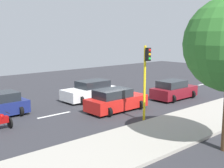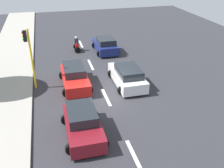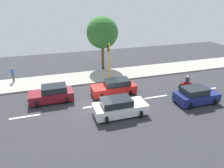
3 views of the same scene
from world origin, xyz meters
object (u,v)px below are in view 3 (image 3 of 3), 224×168
(pedestrian_near_signal, at_px, (13,74))
(traffic_light_corner, at_px, (109,58))
(car_red, at_px, (114,88))
(car_maroon, at_px, (52,94))
(car_dark_blue, at_px, (196,95))
(car_white, at_px, (119,107))
(motorcycle, at_px, (186,84))
(street_tree_south, at_px, (102,33))

(pedestrian_near_signal, bearing_deg, traffic_light_corner, -107.60)
(car_red, bearing_deg, car_maroon, 86.90)
(car_maroon, bearing_deg, car_dark_blue, -108.69)
(car_maroon, distance_m, traffic_light_corner, 7.24)
(car_white, height_order, motorcycle, motorcycle)
(car_dark_blue, xyz_separation_m, traffic_light_corner, (6.91, 6.23, 2.22))
(motorcycle, bearing_deg, car_white, 107.92)
(motorcycle, relative_size, pedestrian_near_signal, 0.91)
(car_white, relative_size, pedestrian_near_signal, 2.59)
(car_white, distance_m, motorcycle, 8.80)
(car_maroon, bearing_deg, traffic_light_corner, -67.30)
(car_dark_blue, height_order, pedestrian_near_signal, pedestrian_near_signal)
(car_maroon, distance_m, street_tree_south, 11.47)
(car_maroon, height_order, car_white, same)
(pedestrian_near_signal, bearing_deg, motorcycle, -112.96)
(car_dark_blue, relative_size, street_tree_south, 0.57)
(car_red, height_order, pedestrian_near_signal, pedestrian_near_signal)
(pedestrian_near_signal, height_order, traffic_light_corner, traffic_light_corner)
(car_red, distance_m, street_tree_south, 9.37)
(car_dark_blue, height_order, traffic_light_corner, traffic_light_corner)
(car_maroon, bearing_deg, car_red, -93.10)
(car_red, relative_size, motorcycle, 2.85)
(car_red, height_order, traffic_light_corner, traffic_light_corner)
(motorcycle, bearing_deg, car_dark_blue, 160.94)
(car_maroon, bearing_deg, motorcycle, -96.25)
(car_dark_blue, relative_size, motorcycle, 2.54)
(car_white, bearing_deg, motorcycle, -72.08)
(car_dark_blue, xyz_separation_m, street_tree_south, (12.34, 5.49, 4.00))
(car_maroon, distance_m, car_dark_blue, 13.28)
(car_red, xyz_separation_m, street_tree_south, (8.40, -1.10, 4.00))
(car_white, xyz_separation_m, pedestrian_near_signal, (10.13, 9.14, 0.35))
(car_white, relative_size, street_tree_south, 0.65)
(motorcycle, distance_m, pedestrian_near_signal, 19.03)
(car_maroon, relative_size, pedestrian_near_signal, 2.34)
(traffic_light_corner, distance_m, street_tree_south, 5.75)
(street_tree_south, bearing_deg, traffic_light_corner, 172.27)
(car_red, height_order, street_tree_south, street_tree_south)
(street_tree_south, bearing_deg, car_maroon, 138.73)
(car_white, xyz_separation_m, traffic_light_corner, (6.85, -1.19, 2.22))
(car_maroon, bearing_deg, street_tree_south, -41.27)
(car_dark_blue, height_order, car_white, same)
(car_maroon, bearing_deg, pedestrian_near_signal, 33.83)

